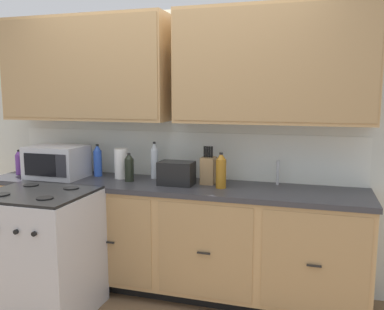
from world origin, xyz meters
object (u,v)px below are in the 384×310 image
object	(u,v)px
bottle_violet	(19,162)
bottle_amber	(221,171)
paper_towel_roll	(121,164)
bottle_dark	(129,168)
bottle_clear	(154,161)
bottle_blue	(98,161)
toaster	(176,173)
stove_range	(41,253)
microwave	(57,162)
knife_block	(208,170)

from	to	relation	value
bottle_violet	bottle_amber	bearing A→B (deg)	-0.22
paper_towel_roll	bottle_dark	size ratio (longest dim) A/B	1.08
bottle_amber	bottle_clear	xyz separation A→B (m)	(-0.64, 0.20, 0.02)
bottle_amber	bottle_violet	bearing A→B (deg)	179.78
bottle_dark	bottle_blue	bearing A→B (deg)	161.23
toaster	paper_towel_roll	bearing A→B (deg)	168.76
bottle_blue	bottle_dark	bearing A→B (deg)	-18.77
bottle_dark	paper_towel_roll	bearing A→B (deg)	142.06
bottle_dark	stove_range	bearing A→B (deg)	-125.97
bottle_clear	paper_towel_roll	bearing A→B (deg)	-163.35
bottle_amber	bottle_clear	size ratio (longest dim) A/B	0.88
toaster	bottle_amber	size ratio (longest dim) A/B	0.99
stove_range	microwave	xyz separation A→B (m)	(-0.23, 0.58, 0.59)
microwave	bottle_violet	size ratio (longest dim) A/B	2.11
toaster	bottle_dark	bearing A→B (deg)	178.09
microwave	bottle_violet	bearing A→B (deg)	177.48
stove_range	bottle_violet	xyz separation A→B (m)	(-0.65, 0.60, 0.56)
toaster	bottle_dark	size ratio (longest dim) A/B	1.16
bottle_violet	bottle_clear	world-z (taller)	bottle_clear
microwave	bottle_clear	size ratio (longest dim) A/B	1.50
microwave	paper_towel_roll	size ratio (longest dim) A/B	1.85
bottle_violet	bottle_blue	xyz separation A→B (m)	(0.73, 0.14, 0.03)
bottle_blue	bottle_amber	bearing A→B (deg)	-7.31
toaster	bottle_amber	world-z (taller)	bottle_amber
bottle_amber	bottle_clear	bearing A→B (deg)	162.46
knife_block	bottle_blue	distance (m)	1.03
knife_block	bottle_amber	distance (m)	0.19
bottle_clear	bottle_dark	bearing A→B (deg)	-131.55
microwave	bottle_dark	world-z (taller)	microwave
bottle_dark	bottle_amber	bearing A→B (deg)	-1.75
paper_towel_roll	bottle_blue	size ratio (longest dim) A/B	0.91
stove_range	knife_block	xyz separation A→B (m)	(1.11, 0.72, 0.57)
toaster	bottle_clear	world-z (taller)	bottle_clear
paper_towel_roll	bottle_amber	world-z (taller)	bottle_amber
bottle_violet	bottle_dark	xyz separation A→B (m)	(1.09, 0.02, 0.01)
bottle_amber	bottle_clear	distance (m)	0.67
toaster	paper_towel_roll	world-z (taller)	paper_towel_roll
knife_block	bottle_amber	size ratio (longest dim) A/B	1.10
toaster	knife_block	bearing A→B (deg)	26.34
knife_block	bottle_dark	world-z (taller)	knife_block
knife_block	paper_towel_roll	xyz separation A→B (m)	(-0.78, -0.01, 0.01)
bottle_amber	bottle_blue	size ratio (longest dim) A/B	0.98
microwave	bottle_blue	distance (m)	0.35
stove_range	knife_block	distance (m)	1.44
paper_towel_roll	bottle_clear	world-z (taller)	bottle_clear
bottle_blue	bottle_violet	bearing A→B (deg)	-168.95
stove_range	paper_towel_roll	distance (m)	0.97
paper_towel_roll	bottle_clear	distance (m)	0.29
toaster	bottle_amber	xyz separation A→B (m)	(0.37, -0.01, 0.04)
bottle_amber	bottle_blue	xyz separation A→B (m)	(-1.16, 0.15, 0.00)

